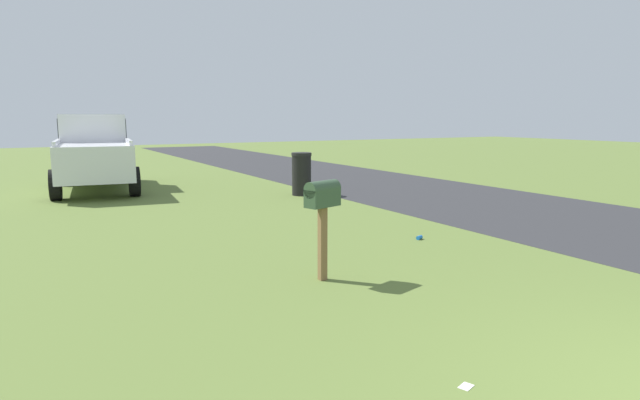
{
  "coord_description": "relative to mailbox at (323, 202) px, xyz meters",
  "views": [
    {
      "loc": [
        -1.18,
        4.14,
        2.01
      ],
      "look_at": [
        5.45,
        0.47,
        0.84
      ],
      "focal_mm": 30.11,
      "sensor_mm": 36.0,
      "label": 1
    }
  ],
  "objects": [
    {
      "name": "litter_can_far_scatter",
      "position": [
        1.17,
        -2.5,
        -0.95
      ],
      "size": [
        0.11,
        0.14,
        0.07
      ],
      "primitive_type": "cylinder",
      "rotation": [
        0.0,
        1.57,
        5.13
      ],
      "color": "blue",
      "rests_on": "ground"
    },
    {
      "name": "pickup_truck",
      "position": [
        10.54,
        1.43,
        0.11
      ],
      "size": [
        5.14,
        2.52,
        2.09
      ],
      "rotation": [
        0.0,
        0.0,
        -0.11
      ],
      "color": "silver",
      "rests_on": "ground"
    },
    {
      "name": "mailbox",
      "position": [
        0.0,
        0.0,
        0.0
      ],
      "size": [
        0.33,
        0.5,
        1.25
      ],
      "rotation": [
        0.0,
        0.0,
        0.31
      ],
      "color": "brown",
      "rests_on": "ground"
    },
    {
      "name": "road_asphalt",
      "position": [
        1.53,
        -6.25,
        -0.98
      ],
      "size": [
        60.0,
        5.04,
        0.01
      ],
      "primitive_type": "cube",
      "color": "#2D2D30",
      "rests_on": "ground"
    },
    {
      "name": "trash_bin",
      "position": [
        6.72,
        -3.13,
        -0.43
      ],
      "size": [
        0.52,
        0.52,
        1.11
      ],
      "color": "black",
      "rests_on": "ground"
    },
    {
      "name": "litter_wrapper_near_hydrant",
      "position": [
        -2.88,
        0.37,
        -0.98
      ],
      "size": [
        0.12,
        0.14,
        0.01
      ],
      "primitive_type": "cube",
      "rotation": [
        0.0,
        0.0,
        5.07
      ],
      "color": "silver",
      "rests_on": "ground"
    }
  ]
}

